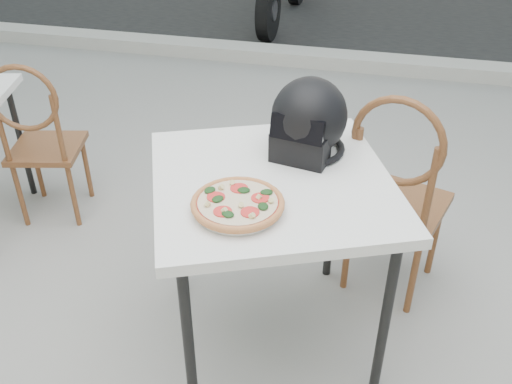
% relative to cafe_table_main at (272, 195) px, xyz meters
% --- Properties ---
extents(ground, '(80.00, 80.00, 0.00)m').
position_rel_cafe_table_main_xyz_m(ground, '(-0.05, 0.27, -0.74)').
color(ground, gray).
rests_on(ground, ground).
extents(curb, '(30.00, 0.25, 0.12)m').
position_rel_cafe_table_main_xyz_m(curb, '(-0.05, 3.27, -0.68)').
color(curb, '#A9A69E').
rests_on(curb, ground).
extents(cafe_table_main, '(1.12, 1.12, 0.81)m').
position_rel_cafe_table_main_xyz_m(cafe_table_main, '(0.00, 0.00, 0.00)').
color(cafe_table_main, white).
rests_on(cafe_table_main, ground).
extents(plate, '(0.36, 0.36, 0.02)m').
position_rel_cafe_table_main_xyz_m(plate, '(-0.07, -0.22, 0.08)').
color(plate, white).
rests_on(plate, cafe_table_main).
extents(pizza, '(0.39, 0.39, 0.04)m').
position_rel_cafe_table_main_xyz_m(pizza, '(-0.07, -0.22, 0.10)').
color(pizza, '#C17B46').
rests_on(pizza, plate).
extents(helmet, '(0.34, 0.35, 0.30)m').
position_rel_cafe_table_main_xyz_m(helmet, '(0.09, 0.22, 0.20)').
color(helmet, black).
rests_on(helmet, cafe_table_main).
extents(cafe_chair_main, '(0.50, 0.50, 1.03)m').
position_rel_cafe_table_main_xyz_m(cafe_chair_main, '(0.46, 0.42, -0.16)').
color(cafe_chair_main, brown).
rests_on(cafe_chair_main, ground).
extents(cafe_chair_side, '(0.43, 0.43, 0.94)m').
position_rel_cafe_table_main_xyz_m(cafe_chair_side, '(-1.36, 0.59, -0.22)').
color(cafe_chair_side, brown).
rests_on(cafe_chair_side, ground).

